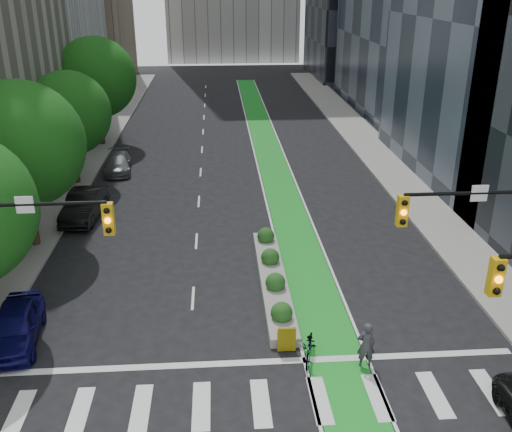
{
  "coord_description": "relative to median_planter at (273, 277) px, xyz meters",
  "views": [
    {
      "loc": [
        -1.24,
        -16.22,
        13.2
      ],
      "look_at": [
        0.48,
        8.16,
        3.0
      ],
      "focal_mm": 40.0,
      "sensor_mm": 36.0,
      "label": 1
    }
  ],
  "objects": [
    {
      "name": "parked_car_left_near",
      "position": [
        -10.44,
        -3.88,
        0.38
      ],
      "size": [
        2.3,
        4.6,
        1.51
      ],
      "primitive_type": "imported",
      "rotation": [
        0.0,
        0.0,
        0.12
      ],
      "color": "#0F0D51",
      "rests_on": "ground"
    },
    {
      "name": "parked_car_left_far",
      "position": [
        -9.75,
        17.55,
        0.28
      ],
      "size": [
        2.32,
        4.67,
        1.3
      ],
      "primitive_type": "imported",
      "rotation": [
        0.0,
        0.0,
        0.11
      ],
      "color": "#5A5D5F",
      "rests_on": "ground"
    },
    {
      "name": "sidewalk_left",
      "position": [
        -13.0,
        17.96,
        -0.3
      ],
      "size": [
        3.6,
        90.0,
        0.15
      ],
      "primitive_type": "cube",
      "color": "gray",
      "rests_on": "ground"
    },
    {
      "name": "cyclist",
      "position": [
        2.77,
        -6.31,
        0.54
      ],
      "size": [
        0.68,
        0.46,
        1.83
      ],
      "primitive_type": "imported",
      "rotation": [
        0.0,
        0.0,
        3.1
      ],
      "color": "#38333E",
      "rests_on": "ground"
    },
    {
      "name": "bicycle",
      "position": [
        0.8,
        -5.74,
        0.14
      ],
      "size": [
        1.14,
        2.06,
        1.03
      ],
      "primitive_type": "imported",
      "rotation": [
        0.0,
        0.0,
        -0.25
      ],
      "color": "gray",
      "rests_on": "ground"
    },
    {
      "name": "ground",
      "position": [
        -1.2,
        -7.04,
        -0.37
      ],
      "size": [
        160.0,
        160.0,
        0.0
      ],
      "primitive_type": "plane",
      "color": "black",
      "rests_on": "ground"
    },
    {
      "name": "tree_far",
      "position": [
        -12.2,
        24.96,
        5.32
      ],
      "size": [
        6.6,
        6.6,
        9.0
      ],
      "color": "black",
      "rests_on": "ground"
    },
    {
      "name": "sidewalk_right",
      "position": [
        10.6,
        17.96,
        -0.3
      ],
      "size": [
        3.6,
        90.0,
        0.15
      ],
      "primitive_type": "cube",
      "color": "gray",
      "rests_on": "ground"
    },
    {
      "name": "tree_midfar",
      "position": [
        -12.2,
        14.96,
        4.57
      ],
      "size": [
        5.6,
        5.6,
        7.76
      ],
      "color": "black",
      "rests_on": "ground"
    },
    {
      "name": "parked_car_left_mid",
      "position": [
        -10.37,
        8.7,
        0.46
      ],
      "size": [
        2.1,
        5.13,
        1.65
      ],
      "primitive_type": "imported",
      "rotation": [
        0.0,
        0.0,
        -0.07
      ],
      "color": "black",
      "rests_on": "ground"
    },
    {
      "name": "tree_mid",
      "position": [
        -12.2,
        4.96,
        5.2
      ],
      "size": [
        6.4,
        6.4,
        8.78
      ],
      "color": "black",
      "rests_on": "ground"
    },
    {
      "name": "median_planter",
      "position": [
        0.0,
        0.0,
        0.0
      ],
      "size": [
        1.2,
        10.26,
        1.1
      ],
      "color": "gray",
      "rests_on": "ground"
    },
    {
      "name": "bike_lane_paint",
      "position": [
        1.8,
        22.96,
        -0.37
      ],
      "size": [
        2.2,
        70.0,
        0.01
      ],
      "primitive_type": "cube",
      "color": "#1B9627",
      "rests_on": "ground"
    }
  ]
}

